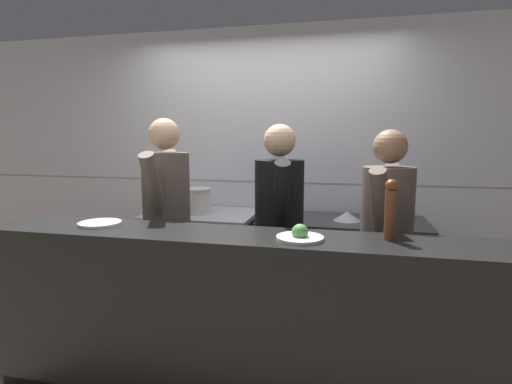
{
  "coord_description": "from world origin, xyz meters",
  "views": [
    {
      "loc": [
        0.77,
        -2.35,
        1.59
      ],
      "look_at": [
        0.07,
        0.68,
        1.15
      ],
      "focal_mm": 28.0,
      "sensor_mm": 36.0,
      "label": 1
    }
  ],
  "objects_px": {
    "mixing_bowl_steel": "(347,216)",
    "chef_sous": "(279,231)",
    "oven_range": "(203,260)",
    "chef_head_cook": "(167,221)",
    "stock_pot": "(198,200)",
    "pepper_mill": "(390,208)",
    "plated_dish_appetiser": "(300,236)",
    "chef_line": "(386,241)",
    "plated_dish_main": "(100,223)"
  },
  "relations": [
    {
      "from": "plated_dish_appetiser",
      "to": "chef_head_cook",
      "type": "height_order",
      "value": "chef_head_cook"
    },
    {
      "from": "pepper_mill",
      "to": "oven_range",
      "type": "bearing_deg",
      "value": 141.72
    },
    {
      "from": "mixing_bowl_steel",
      "to": "pepper_mill",
      "type": "bearing_deg",
      "value": -79.32
    },
    {
      "from": "oven_range",
      "to": "chef_line",
      "type": "relative_size",
      "value": 0.6
    },
    {
      "from": "oven_range",
      "to": "stock_pot",
      "type": "relative_size",
      "value": 3.85
    },
    {
      "from": "plated_dish_appetiser",
      "to": "pepper_mill",
      "type": "height_order",
      "value": "pepper_mill"
    },
    {
      "from": "plated_dish_appetiser",
      "to": "mixing_bowl_steel",
      "type": "bearing_deg",
      "value": 79.17
    },
    {
      "from": "pepper_mill",
      "to": "chef_head_cook",
      "type": "distance_m",
      "value": 1.64
    },
    {
      "from": "plated_dish_appetiser",
      "to": "chef_head_cook",
      "type": "bearing_deg",
      "value": 149.89
    },
    {
      "from": "stock_pot",
      "to": "plated_dish_appetiser",
      "type": "height_order",
      "value": "same"
    },
    {
      "from": "plated_dish_main",
      "to": "mixing_bowl_steel",
      "type": "bearing_deg",
      "value": 38.53
    },
    {
      "from": "oven_range",
      "to": "chef_sous",
      "type": "xyz_separation_m",
      "value": [
        0.83,
        -0.69,
        0.48
      ]
    },
    {
      "from": "pepper_mill",
      "to": "chef_line",
      "type": "height_order",
      "value": "chef_line"
    },
    {
      "from": "chef_sous",
      "to": "chef_line",
      "type": "distance_m",
      "value": 0.72
    },
    {
      "from": "stock_pot",
      "to": "chef_head_cook",
      "type": "height_order",
      "value": "chef_head_cook"
    },
    {
      "from": "stock_pot",
      "to": "plated_dish_appetiser",
      "type": "relative_size",
      "value": 0.99
    },
    {
      "from": "chef_sous",
      "to": "chef_head_cook",
      "type": "bearing_deg",
      "value": 166.36
    },
    {
      "from": "mixing_bowl_steel",
      "to": "chef_line",
      "type": "bearing_deg",
      "value": -70.36
    },
    {
      "from": "plated_dish_main",
      "to": "pepper_mill",
      "type": "distance_m",
      "value": 1.74
    },
    {
      "from": "mixing_bowl_steel",
      "to": "chef_sous",
      "type": "bearing_deg",
      "value": -124.94
    },
    {
      "from": "stock_pot",
      "to": "chef_head_cook",
      "type": "relative_size",
      "value": 0.15
    },
    {
      "from": "oven_range",
      "to": "stock_pot",
      "type": "bearing_deg",
      "value": -119.15
    },
    {
      "from": "pepper_mill",
      "to": "chef_sous",
      "type": "height_order",
      "value": "chef_sous"
    },
    {
      "from": "oven_range",
      "to": "plated_dish_appetiser",
      "type": "height_order",
      "value": "plated_dish_appetiser"
    },
    {
      "from": "stock_pot",
      "to": "plated_dish_main",
      "type": "relative_size",
      "value": 0.97
    },
    {
      "from": "plated_dish_main",
      "to": "chef_head_cook",
      "type": "relative_size",
      "value": 0.15
    },
    {
      "from": "stock_pot",
      "to": "plated_dish_main",
      "type": "height_order",
      "value": "stock_pot"
    },
    {
      "from": "pepper_mill",
      "to": "chef_sous",
      "type": "bearing_deg",
      "value": 143.35
    },
    {
      "from": "stock_pot",
      "to": "plated_dish_appetiser",
      "type": "distance_m",
      "value": 1.65
    },
    {
      "from": "stock_pot",
      "to": "pepper_mill",
      "type": "distance_m",
      "value": 1.93
    },
    {
      "from": "plated_dish_appetiser",
      "to": "chef_sous",
      "type": "distance_m",
      "value": 0.66
    },
    {
      "from": "plated_dish_appetiser",
      "to": "chef_line",
      "type": "bearing_deg",
      "value": 49.23
    },
    {
      "from": "stock_pot",
      "to": "chef_sous",
      "type": "bearing_deg",
      "value": -37.0
    },
    {
      "from": "mixing_bowl_steel",
      "to": "plated_dish_appetiser",
      "type": "distance_m",
      "value": 1.31
    },
    {
      "from": "pepper_mill",
      "to": "chef_head_cook",
      "type": "xyz_separation_m",
      "value": [
        -1.54,
        0.52,
        -0.25
      ]
    },
    {
      "from": "chef_head_cook",
      "to": "plated_dish_main",
      "type": "bearing_deg",
      "value": -113.22
    },
    {
      "from": "oven_range",
      "to": "chef_sous",
      "type": "distance_m",
      "value": 1.18
    },
    {
      "from": "oven_range",
      "to": "mixing_bowl_steel",
      "type": "distance_m",
      "value": 1.38
    },
    {
      "from": "mixing_bowl_steel",
      "to": "oven_range",
      "type": "bearing_deg",
      "value": 179.01
    },
    {
      "from": "chef_head_cook",
      "to": "chef_sous",
      "type": "height_order",
      "value": "chef_head_cook"
    },
    {
      "from": "oven_range",
      "to": "pepper_mill",
      "type": "distance_m",
      "value": 2.07
    },
    {
      "from": "plated_dish_appetiser",
      "to": "chef_sous",
      "type": "relative_size",
      "value": 0.15
    },
    {
      "from": "mixing_bowl_steel",
      "to": "chef_head_cook",
      "type": "relative_size",
      "value": 0.13
    },
    {
      "from": "chef_sous",
      "to": "oven_range",
      "type": "bearing_deg",
      "value": 127.31
    },
    {
      "from": "oven_range",
      "to": "chef_head_cook",
      "type": "distance_m",
      "value": 0.85
    },
    {
      "from": "stock_pot",
      "to": "chef_sous",
      "type": "xyz_separation_m",
      "value": [
        0.85,
        -0.64,
        -0.09
      ]
    },
    {
      "from": "oven_range",
      "to": "plated_dish_appetiser",
      "type": "xyz_separation_m",
      "value": [
        1.05,
        -1.3,
        0.61
      ]
    },
    {
      "from": "pepper_mill",
      "to": "chef_head_cook",
      "type": "height_order",
      "value": "chef_head_cook"
    },
    {
      "from": "chef_line",
      "to": "oven_range",
      "type": "bearing_deg",
      "value": 171.92
    },
    {
      "from": "oven_range",
      "to": "stock_pot",
      "type": "height_order",
      "value": "stock_pot"
    }
  ]
}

